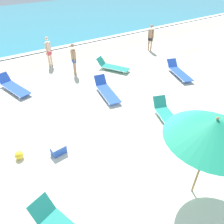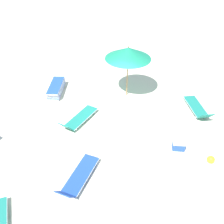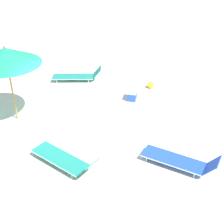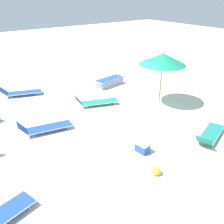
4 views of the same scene
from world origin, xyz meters
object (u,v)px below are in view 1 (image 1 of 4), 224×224
object	(u,v)px
sun_lounger_mid_beach_solo	(168,117)
beach_ball	(19,155)
beachgoer_strolling_adult	(74,57)
sun_lounger_beside_umbrella	(112,66)
beachgoer_shoreline_child	(151,36)
sun_lounger_near_water_left	(179,72)
cooler_box	(58,149)
beach_umbrella	(214,129)
beachgoer_wading_adult	(48,50)
sun_lounger_near_water_right	(107,91)
sun_lounger_under_umbrella	(13,87)

from	to	relation	value
sun_lounger_mid_beach_solo	beach_ball	world-z (taller)	sun_lounger_mid_beach_solo
beachgoer_strolling_adult	sun_lounger_beside_umbrella	bearing A→B (deg)	-101.37
sun_lounger_beside_umbrella	beachgoer_shoreline_child	distance (m)	4.24
sun_lounger_beside_umbrella	beach_ball	distance (m)	7.62
sun_lounger_near_water_left	beachgoer_strolling_adult	bearing A→B (deg)	164.19
cooler_box	sun_lounger_mid_beach_solo	bearing A→B (deg)	164.05
beach_umbrella	sun_lounger_beside_umbrella	size ratio (longest dim) A/B	1.35
sun_lounger_near_water_left	sun_lounger_mid_beach_solo	world-z (taller)	sun_lounger_mid_beach_solo
beach_umbrella	beachgoer_wading_adult	bearing A→B (deg)	91.13
sun_lounger_near_water_right	beachgoer_shoreline_child	xyz separation A→B (m)	(5.79, 3.42, 0.78)
sun_lounger_near_water_right	sun_lounger_under_umbrella	bearing A→B (deg)	151.93
sun_lounger_near_water_left	beach_ball	size ratio (longest dim) A/B	7.94
sun_lounger_near_water_right	beach_ball	xyz separation A→B (m)	(-4.65, -1.85, -0.07)
sun_lounger_near_water_left	beach_ball	bearing A→B (deg)	-152.23
beachgoer_wading_adult	beachgoer_shoreline_child	distance (m)	6.95
sun_lounger_under_umbrella	sun_lounger_near_water_right	size ratio (longest dim) A/B	1.04
sun_lounger_near_water_left	beachgoer_shoreline_child	bearing A→B (deg)	91.35
beachgoer_strolling_adult	sun_lounger_near_water_right	bearing A→B (deg)	-167.12
sun_lounger_under_umbrella	sun_lounger_near_water_left	bearing A→B (deg)	-37.73
beach_umbrella	cooler_box	xyz separation A→B (m)	(-2.64, 3.56, -2.18)
beach_umbrella	cooler_box	distance (m)	4.94
cooler_box	sun_lounger_near_water_left	bearing A→B (deg)	-172.34
beach_umbrella	sun_lounger_beside_umbrella	bearing A→B (deg)	72.18
sun_lounger_near_water_right	sun_lounger_mid_beach_solo	distance (m)	3.30
beach_umbrella	sun_lounger_mid_beach_solo	bearing A→B (deg)	56.95
sun_lounger_beside_umbrella	cooler_box	bearing A→B (deg)	-169.11
sun_lounger_near_water_left	sun_lounger_mid_beach_solo	xyz separation A→B (m)	(-3.56, -2.69, 0.00)
sun_lounger_near_water_left	beachgoer_shoreline_child	world-z (taller)	beachgoer_shoreline_child
beach_umbrella	sun_lounger_near_water_left	size ratio (longest dim) A/B	1.19
sun_lounger_near_water_left	sun_lounger_mid_beach_solo	size ratio (longest dim) A/B	1.00
beach_ball	cooler_box	distance (m)	1.30
sun_lounger_beside_umbrella	sun_lounger_mid_beach_solo	distance (m)	5.42
beachgoer_wading_adult	beach_ball	xyz separation A→B (m)	(-3.63, -6.66, -0.86)
beach_ball	sun_lounger_near_water_right	bearing A→B (deg)	21.73
beach_umbrella	sun_lounger_under_umbrella	world-z (taller)	beach_umbrella
sun_lounger_near_water_left	beachgoer_wading_adult	distance (m)	7.70
sun_lounger_near_water_left	beachgoer_shoreline_child	xyz separation A→B (m)	(1.25, 3.88, 0.79)
sun_lounger_beside_umbrella	beachgoer_strolling_adult	xyz separation A→B (m)	(-2.08, 0.71, 0.78)
beachgoer_shoreline_child	cooler_box	xyz separation A→B (m)	(-9.24, -5.76, -0.81)
beachgoer_strolling_adult	beach_ball	size ratio (longest dim) A/B	6.15
beach_umbrella	beach_ball	size ratio (longest dim) A/B	9.45
beachgoer_strolling_adult	beach_ball	world-z (taller)	beachgoer_strolling_adult
sun_lounger_near_water_left	cooler_box	bearing A→B (deg)	-147.57
sun_lounger_beside_umbrella	beachgoer_shoreline_child	xyz separation A→B (m)	(3.99, 1.21, 0.78)
sun_lounger_near_water_left	beachgoer_shoreline_child	size ratio (longest dim) A/B	1.29
beachgoer_wading_adult	beachgoer_strolling_adult	bearing A→B (deg)	80.84
sun_lounger_near_water_left	sun_lounger_near_water_right	bearing A→B (deg)	-166.63
beach_ball	sun_lounger_mid_beach_solo	bearing A→B (deg)	-13.03
beach_umbrella	sun_lounger_mid_beach_solo	xyz separation A→B (m)	(1.79, 2.75, -2.14)
sun_lounger_near_water_right	beachgoer_strolling_adult	size ratio (longest dim) A/B	1.27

